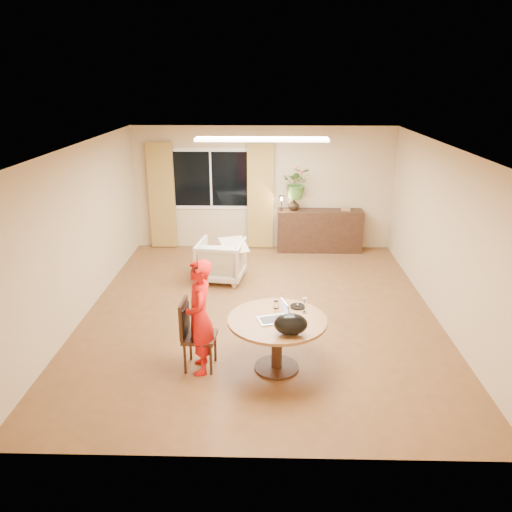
{
  "coord_description": "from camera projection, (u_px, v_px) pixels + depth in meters",
  "views": [
    {
      "loc": [
        0.11,
        -7.2,
        3.54
      ],
      "look_at": [
        -0.06,
        -0.2,
        1.02
      ],
      "focal_mm": 35.0,
      "sensor_mm": 36.0,
      "label": 1
    }
  ],
  "objects": [
    {
      "name": "wall_back",
      "position": [
        263.0,
        188.0,
        10.59
      ],
      "size": [
        5.5,
        0.0,
        5.5
      ],
      "primitive_type": "plane",
      "rotation": [
        1.57,
        0.0,
        0.0
      ],
      "color": "tan",
      "rests_on": "floor"
    },
    {
      "name": "ceiling",
      "position": [
        261.0,
        147.0,
        7.09
      ],
      "size": [
        6.5,
        6.5,
        0.0
      ],
      "primitive_type": "plane",
      "rotation": [
        3.14,
        0.0,
        0.0
      ],
      "color": "white",
      "rests_on": "wall_back"
    },
    {
      "name": "bouquet",
      "position": [
        297.0,
        183.0,
        10.29
      ],
      "size": [
        0.63,
        0.56,
        0.66
      ],
      "primitive_type": "imported",
      "rotation": [
        0.0,
        0.0,
        -0.07
      ],
      "color": "#306425",
      "rests_on": "vase"
    },
    {
      "name": "child",
      "position": [
        200.0,
        317.0,
        6.16
      ],
      "size": [
        0.59,
        0.43,
        1.49
      ],
      "primitive_type": "imported",
      "rotation": [
        0.0,
        0.0,
        -1.42
      ],
      "color": "red",
      "rests_on": "floor"
    },
    {
      "name": "wine_glass",
      "position": [
        305.0,
        305.0,
        6.33
      ],
      "size": [
        0.08,
        0.08,
        0.2
      ],
      "primitive_type": null,
      "rotation": [
        0.0,
        0.0,
        -0.22
      ],
      "color": "white",
      "rests_on": "dining_table"
    },
    {
      "name": "tumbler",
      "position": [
        276.0,
        305.0,
        6.45
      ],
      "size": [
        0.09,
        0.09,
        0.1
      ],
      "primitive_type": null,
      "rotation": [
        0.0,
        0.0,
        0.29
      ],
      "color": "white",
      "rests_on": "dining_table"
    },
    {
      "name": "laptop",
      "position": [
        273.0,
        311.0,
        6.11
      ],
      "size": [
        0.43,
        0.35,
        0.25
      ],
      "primitive_type": null,
      "rotation": [
        0.0,
        0.0,
        0.3
      ],
      "color": "#B7B7BC",
      "rests_on": "dining_table"
    },
    {
      "name": "dining_table",
      "position": [
        277.0,
        330.0,
        6.24
      ],
      "size": [
        1.24,
        1.24,
        0.71
      ],
      "color": "brown",
      "rests_on": "floor"
    },
    {
      "name": "vase",
      "position": [
        294.0,
        204.0,
        10.45
      ],
      "size": [
        0.29,
        0.29,
        0.25
      ],
      "primitive_type": "imported",
      "rotation": [
        0.0,
        0.0,
        -0.26
      ],
      "color": "black",
      "rests_on": "sideboard"
    },
    {
      "name": "book_stack",
      "position": [
        346.0,
        209.0,
        10.45
      ],
      "size": [
        0.19,
        0.15,
        0.08
      ],
      "primitive_type": null,
      "rotation": [
        0.0,
        0.0,
        0.05
      ],
      "color": "#8A6446",
      "rests_on": "sideboard"
    },
    {
      "name": "wall_right",
      "position": [
        443.0,
        235.0,
        7.47
      ],
      "size": [
        0.0,
        6.5,
        6.5
      ],
      "primitive_type": "plane",
      "rotation": [
        1.57,
        0.0,
        -1.57
      ],
      "color": "tan",
      "rests_on": "floor"
    },
    {
      "name": "window",
      "position": [
        211.0,
        179.0,
        10.53
      ],
      "size": [
        1.7,
        0.03,
        1.3
      ],
      "color": "white",
      "rests_on": "wall_back"
    },
    {
      "name": "pot_lid",
      "position": [
        298.0,
        306.0,
        6.5
      ],
      "size": [
        0.26,
        0.26,
        0.03
      ],
      "primitive_type": null,
      "rotation": [
        0.0,
        0.0,
        0.33
      ],
      "color": "white",
      "rests_on": "dining_table"
    },
    {
      "name": "ceiling_panel",
      "position": [
        262.0,
        139.0,
        8.24
      ],
      "size": [
        2.2,
        0.35,
        0.05
      ],
      "primitive_type": "cube",
      "color": "white",
      "rests_on": "ceiling"
    },
    {
      "name": "desk_lamp",
      "position": [
        281.0,
        203.0,
        10.39
      ],
      "size": [
        0.14,
        0.14,
        0.33
      ],
      "primitive_type": null,
      "rotation": [
        0.0,
        0.0,
        0.0
      ],
      "color": "black",
      "rests_on": "sideboard"
    },
    {
      "name": "floor",
      "position": [
        260.0,
        311.0,
        7.98
      ],
      "size": [
        6.5,
        6.5,
        0.0
      ],
      "primitive_type": "plane",
      "color": "brown",
      "rests_on": "ground"
    },
    {
      "name": "curtain_left",
      "position": [
        162.0,
        196.0,
        10.6
      ],
      "size": [
        0.55,
        0.08,
        2.25
      ],
      "primitive_type": "cube",
      "color": "olive",
      "rests_on": "wall_back"
    },
    {
      "name": "dining_chair",
      "position": [
        200.0,
        335.0,
        6.31
      ],
      "size": [
        0.47,
        0.43,
        0.93
      ],
      "primitive_type": null,
      "rotation": [
        0.0,
        0.0,
        -0.07
      ],
      "color": "black",
      "rests_on": "floor"
    },
    {
      "name": "sideboard",
      "position": [
        320.0,
        231.0,
        10.63
      ],
      "size": [
        1.79,
        0.44,
        0.89
      ],
      "primitive_type": "cube",
      "color": "black",
      "rests_on": "floor"
    },
    {
      "name": "throw",
      "position": [
        234.0,
        241.0,
        8.91
      ],
      "size": [
        0.61,
        0.67,
        0.03
      ],
      "primitive_type": null,
      "rotation": [
        0.0,
        0.0,
        0.34
      ],
      "color": "beige",
      "rests_on": "armchair"
    },
    {
      "name": "curtain_right",
      "position": [
        260.0,
        197.0,
        10.56
      ],
      "size": [
        0.55,
        0.08,
        2.25
      ],
      "primitive_type": "cube",
      "color": "olive",
      "rests_on": "wall_back"
    },
    {
      "name": "wall_left",
      "position": [
        80.0,
        233.0,
        7.6
      ],
      "size": [
        0.0,
        6.5,
        6.5
      ],
      "primitive_type": "plane",
      "rotation": [
        1.57,
        0.0,
        1.57
      ],
      "color": "tan",
      "rests_on": "floor"
    },
    {
      "name": "armchair",
      "position": [
        221.0,
        260.0,
        9.11
      ],
      "size": [
        0.92,
        0.94,
        0.76
      ],
      "primitive_type": "imported",
      "rotation": [
        0.0,
        0.0,
        2.99
      ],
      "color": "beige",
      "rests_on": "floor"
    },
    {
      "name": "handbag",
      "position": [
        291.0,
        324.0,
        5.77
      ],
      "size": [
        0.45,
        0.35,
        0.26
      ],
      "primitive_type": null,
      "rotation": [
        0.0,
        0.0,
        0.33
      ],
      "color": "black",
      "rests_on": "dining_table"
    }
  ]
}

